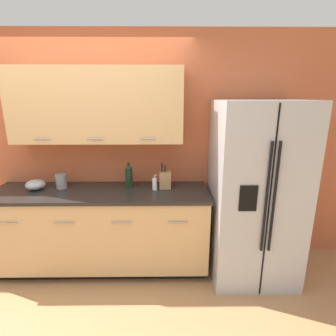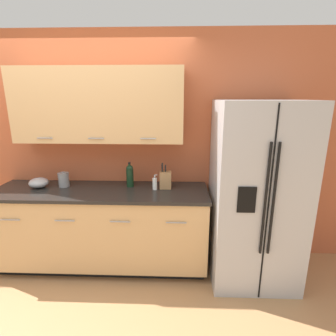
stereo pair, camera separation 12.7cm
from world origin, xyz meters
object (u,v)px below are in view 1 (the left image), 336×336
Objects in this scene: wine_bottle at (129,176)px; mixing_bowl at (35,185)px; steel_canister at (61,181)px; soap_dispenser at (155,184)px; refrigerator at (254,192)px; knife_block at (165,179)px.

wine_bottle is 1.36× the size of mixing_bowl.
wine_bottle is 0.74m from steel_canister.
mixing_bowl is (-0.27, -0.04, -0.03)m from steel_canister.
soap_dispenser is at bearing -18.07° from wine_bottle.
refrigerator reaches higher than mixing_bowl.
refrigerator reaches higher than knife_block.
wine_bottle is 1.01m from mixing_bowl.
knife_block is at bearing -0.94° from steel_canister.
knife_block is (-0.93, 0.16, 0.09)m from refrigerator.
mixing_bowl is at bearing -179.01° from knife_block.
soap_dispenser is at bearing -1.01° from mixing_bowl.
wine_bottle is at bearing 2.11° from steel_canister.
knife_block reaches higher than soap_dispenser.
soap_dispenser is at bearing -157.47° from knife_block.
refrigerator reaches higher than steel_canister.
soap_dispenser is at bearing -3.66° from steel_canister.
refrigerator is 2.34m from mixing_bowl.
wine_bottle reaches higher than steel_canister.
soap_dispenser is 0.82× the size of mixing_bowl.
soap_dispenser is (0.28, -0.09, -0.06)m from wine_bottle.
wine_bottle is at bearing 173.42° from knife_block.
wine_bottle reaches higher than mixing_bowl.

